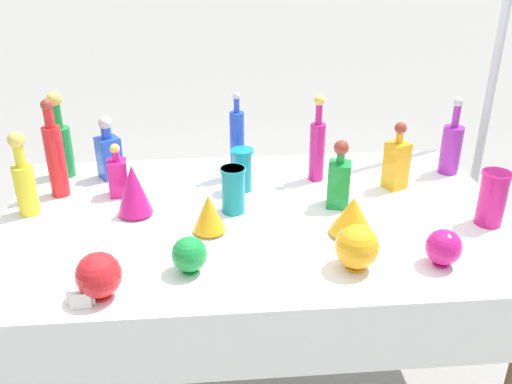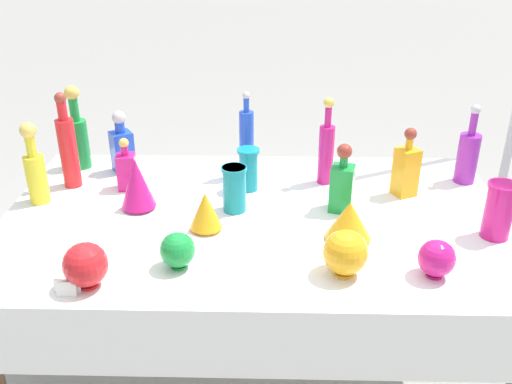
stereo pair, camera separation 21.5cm
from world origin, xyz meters
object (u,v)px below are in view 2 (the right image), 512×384
object	(u,v)px
tall_bottle_1	(35,170)
round_bowl_2	(345,253)
tall_bottle_2	(468,155)
cardboard_box_behind_right	(265,234)
slender_vase_2	(248,168)
round_bowl_0	(177,250)
cardboard_box_behind_left	(188,196)
square_decanter_0	(127,169)
square_decanter_1	(406,168)
square_decanter_2	(122,146)
tall_bottle_3	(78,135)
round_bowl_3	(85,265)
tall_bottle_4	(326,149)
tall_bottle_0	(68,148)
round_bowl_1	(437,258)
square_decanter_3	(342,183)
fluted_vase_1	(349,220)
tall_bottle_5	(247,142)
fluted_vase_0	(137,183)
slender_vase_0	(234,187)
slender_vase_1	(499,209)
fluted_vase_2	(206,210)

from	to	relation	value
tall_bottle_1	round_bowl_2	world-z (taller)	tall_bottle_1
tall_bottle_2	cardboard_box_behind_right	distance (m)	1.30
slender_vase_2	round_bowl_0	distance (m)	0.63
tall_bottle_1	round_bowl_2	distance (m)	1.26
cardboard_box_behind_left	round_bowl_0	bearing A→B (deg)	-82.40
square_decanter_0	square_decanter_1	world-z (taller)	square_decanter_1
square_decanter_2	round_bowl_0	bearing A→B (deg)	-65.03
slender_vase_2	cardboard_box_behind_right	bearing A→B (deg)	84.55
tall_bottle_3	square_decanter_0	size ratio (longest dim) A/B	1.69
slender_vase_2	round_bowl_3	bearing A→B (deg)	-124.18
tall_bottle_3	cardboard_box_behind_right	xyz separation A→B (m)	(0.84, 0.50, -0.79)
tall_bottle_4	round_bowl_0	distance (m)	0.86
tall_bottle_0	cardboard_box_behind_right	world-z (taller)	tall_bottle_0
round_bowl_1	slender_vase_2	bearing A→B (deg)	134.86
tall_bottle_3	square_decanter_3	bearing A→B (deg)	-18.96
tall_bottle_0	round_bowl_2	bearing A→B (deg)	-30.51
round_bowl_0	fluted_vase_1	bearing A→B (deg)	18.15
tall_bottle_2	tall_bottle_5	xyz separation A→B (m)	(-0.94, 0.04, 0.04)
tall_bottle_4	round_bowl_2	world-z (taller)	tall_bottle_4
square_decanter_3	tall_bottle_2	bearing A→B (deg)	26.07
square_decanter_1	fluted_vase_1	bearing A→B (deg)	-126.47
square_decanter_2	fluted_vase_1	distance (m)	1.10
round_bowl_0	cardboard_box_behind_left	distance (m)	1.87
round_bowl_1	square_decanter_0	bearing A→B (deg)	151.19
tall_bottle_4	square_decanter_1	world-z (taller)	tall_bottle_4
fluted_vase_0	cardboard_box_behind_right	size ratio (longest dim) A/B	0.42
tall_bottle_0	square_decanter_3	distance (m)	1.14
tall_bottle_5	fluted_vase_1	xyz separation A→B (m)	(0.38, -0.54, -0.08)
round_bowl_0	round_bowl_1	xyz separation A→B (m)	(0.83, -0.03, 0.00)
tall_bottle_5	round_bowl_2	distance (m)	0.83
tall_bottle_4	slender_vase_0	world-z (taller)	tall_bottle_4
cardboard_box_behind_right	square_decanter_3	bearing A→B (deg)	-71.39
round_bowl_2	slender_vase_2	bearing A→B (deg)	118.21
tall_bottle_5	cardboard_box_behind_right	size ratio (longest dim) A/B	0.77
slender_vase_1	round_bowl_3	world-z (taller)	slender_vase_1
fluted_vase_2	square_decanter_1	bearing A→B (deg)	21.59
fluted_vase_2	round_bowl_2	size ratio (longest dim) A/B	0.98
tall_bottle_4	slender_vase_0	size ratio (longest dim) A/B	2.06
square_decanter_0	tall_bottle_2	bearing A→B (deg)	4.10
tall_bottle_3	tall_bottle_5	distance (m)	0.76
round_bowl_3	cardboard_box_behind_left	size ratio (longest dim) A/B	0.32
fluted_vase_0	cardboard_box_behind_right	world-z (taller)	fluted_vase_0
slender_vase_2	tall_bottle_4	bearing A→B (deg)	13.57
fluted_vase_1	round_bowl_2	bearing A→B (deg)	-100.10
round_bowl_1	square_decanter_1	bearing A→B (deg)	87.78
round_bowl_3	cardboard_box_behind_left	distance (m)	1.96
tall_bottle_4	slender_vase_2	world-z (taller)	tall_bottle_4
round_bowl_2	tall_bottle_2	bearing A→B (deg)	50.12
fluted_vase_0	fluted_vase_2	xyz separation A→B (m)	(0.28, -0.16, -0.03)
slender_vase_0	round_bowl_0	world-z (taller)	slender_vase_0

